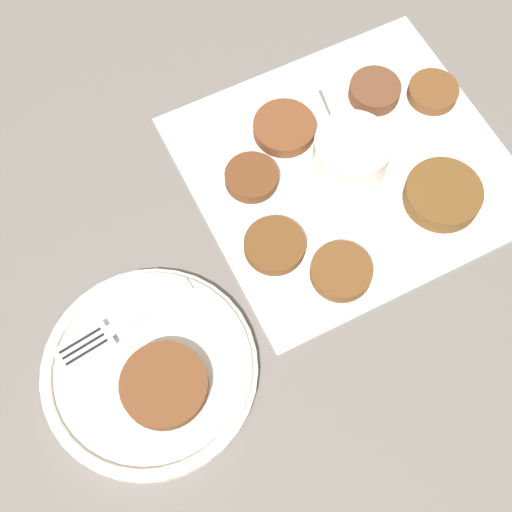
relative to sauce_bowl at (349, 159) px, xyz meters
The scene contains 13 objects.
ground_plane 0.03m from the sauce_bowl, 47.53° to the left, with size 4.00×4.00×0.00m, color #605B56.
napkin 0.03m from the sauce_bowl, 132.53° to the right, with size 0.38×0.35×0.00m.
sauce_bowl is the anchor object (origin of this frame).
fritter_0 0.11m from the sauce_bowl, 139.70° to the left, with size 0.09×0.09×0.02m.
fritter_1 0.09m from the sauce_bowl, 59.96° to the right, with size 0.07×0.07×0.02m.
fritter_2 0.13m from the sauce_bowl, 26.98° to the left, with size 0.07×0.07×0.01m.
fritter_3 0.11m from the sauce_bowl, 16.22° to the right, with size 0.06×0.06×0.01m.
fritter_4 0.12m from the sauce_bowl, 131.33° to the right, with size 0.06×0.06×0.02m.
fritter_5 0.13m from the sauce_bowl, 62.42° to the left, with size 0.07×0.07×0.01m.
fritter_6 0.16m from the sauce_bowl, 156.92° to the right, with size 0.06×0.06×0.01m.
serving_plate 0.32m from the sauce_bowl, 26.11° to the left, with size 0.22×0.22×0.02m.
fritter_on_plate 0.32m from the sauce_bowl, 30.83° to the left, with size 0.09×0.09×0.01m.
fork 0.32m from the sauce_bowl, 16.21° to the left, with size 0.15×0.05×0.00m.
Camera 1 is at (0.25, 0.35, 0.71)m, focal length 50.00 mm.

